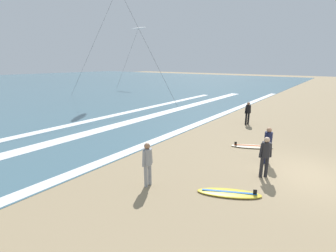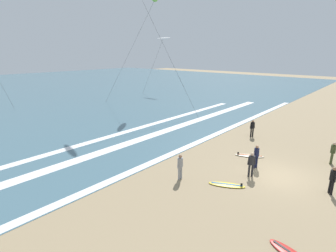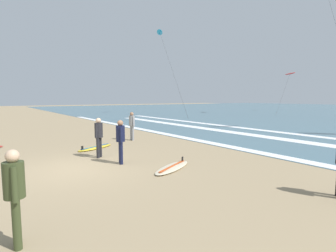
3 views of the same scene
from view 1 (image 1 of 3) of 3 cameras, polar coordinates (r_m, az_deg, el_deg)
The scene contains 11 objects.
ground_plane at distance 10.92m, azimuth 30.02°, elevation -10.06°, with size 160.00×160.00×0.00m, color #9E8763.
wave_foam_shoreline at distance 14.02m, azimuth -0.66°, elevation -2.60°, with size 50.00×0.63×0.01m, color white.
wave_foam_mid_break at distance 17.44m, azimuth -10.20°, elevation 0.69°, with size 41.89×1.04×0.01m, color white.
wave_foam_outer_break at distance 17.75m, azimuth -23.73°, elevation -0.11°, with size 40.97×0.78×0.01m, color white.
surfer_left_near at distance 17.52m, azimuth 18.61°, elevation 3.37°, with size 0.48×0.35×1.60m.
surfer_left_far at distance 9.67m, azimuth 22.32°, elevation -6.11°, with size 0.41×0.43×1.60m.
surfer_background_far at distance 11.04m, azimuth 22.83°, elevation -3.59°, with size 0.51×0.32×1.60m.
surfer_foreground_main at distance 8.37m, azimuth -4.95°, elevation -8.26°, with size 0.51×0.32×1.60m.
surfboard_foreground_flat at distance 8.47m, azimuth 14.44°, elevation -15.30°, with size 1.49×2.14×0.25m.
surfboard_near_water at distance 13.10m, azimuth 19.42°, elevation -4.62°, with size 1.50×2.14×0.25m.
kite_white_high_right at distance 44.58m, azimuth -7.10°, elevation 22.22°, with size 4.92×3.22×10.20m.
Camera 1 is at (-10.03, -0.79, 4.25)m, focal length 25.42 mm.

